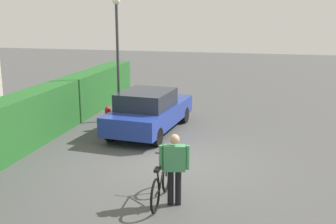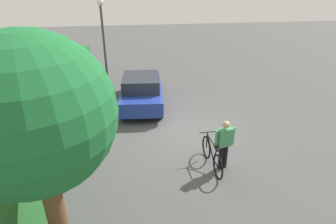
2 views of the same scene
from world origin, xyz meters
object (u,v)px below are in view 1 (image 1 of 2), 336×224
object	(u,v)px
fire_hydrant	(108,118)
person_rider	(174,165)
parked_car_near	(149,111)
bicycle	(161,184)
street_lamp	(117,43)

from	to	relation	value
fire_hydrant	person_rider	bearing A→B (deg)	-145.53
parked_car_near	fire_hydrant	xyz separation A→B (m)	(-0.06, 1.45, -0.31)
parked_car_near	fire_hydrant	size ratio (longest dim) A/B	5.35
parked_car_near	bicycle	distance (m)	5.27
fire_hydrant	street_lamp	bearing A→B (deg)	2.27
parked_car_near	fire_hydrant	distance (m)	1.49
parked_car_near	bicycle	size ratio (longest dim) A/B	2.47
bicycle	street_lamp	distance (m)	7.38
parked_car_near	person_rider	distance (m)	5.45
parked_car_near	street_lamp	distance (m)	2.87
bicycle	fire_hydrant	bearing A→B (deg)	32.45
parked_car_near	fire_hydrant	bearing A→B (deg)	92.18
bicycle	fire_hydrant	distance (m)	5.84
parked_car_near	street_lamp	size ratio (longest dim) A/B	0.97
bicycle	street_lamp	bearing A→B (deg)	27.21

